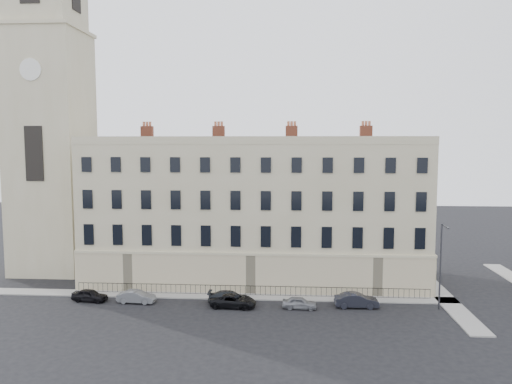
# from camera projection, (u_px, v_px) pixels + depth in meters

# --- Properties ---
(ground) EXTENTS (160.00, 160.00, 0.00)m
(ground) POSITION_uv_depth(u_px,v_px,m) (314.00, 316.00, 43.75)
(ground) COLOR black
(ground) RESTS_ON ground
(terrace) EXTENTS (36.22, 12.22, 17.00)m
(terrace) POSITION_uv_depth(u_px,v_px,m) (255.00, 212.00, 55.30)
(terrace) COLOR #B9AE89
(terrace) RESTS_ON ground
(church_tower) EXTENTS (8.00, 8.13, 44.00)m
(church_tower) POSITION_uv_depth(u_px,v_px,m) (50.00, 113.00, 57.85)
(church_tower) COLOR #B9AE89
(church_tower) RESTS_ON ground
(pavement_terrace) EXTENTS (48.00, 2.00, 0.12)m
(pavement_terrace) POSITION_uv_depth(u_px,v_px,m) (210.00, 296.00, 49.38)
(pavement_terrace) COLOR gray
(pavement_terrace) RESTS_ON ground
(pavement_east_return) EXTENTS (2.00, 24.00, 0.12)m
(pavement_east_return) POSITION_uv_depth(u_px,v_px,m) (438.00, 291.00, 50.81)
(pavement_east_return) COLOR gray
(pavement_east_return) RESTS_ON ground
(railings) EXTENTS (35.00, 0.04, 0.96)m
(railings) POSITION_uv_depth(u_px,v_px,m) (250.00, 291.00, 49.46)
(railings) COLOR black
(railings) RESTS_ON ground
(car_a) EXTENTS (3.60, 1.86, 1.17)m
(car_a) POSITION_uv_depth(u_px,v_px,m) (90.00, 295.00, 47.80)
(car_a) COLOR black
(car_a) RESTS_ON ground
(car_b) EXTENTS (3.67, 1.49, 1.18)m
(car_b) POSITION_uv_depth(u_px,v_px,m) (136.00, 297.00, 47.33)
(car_b) COLOR slate
(car_b) RESTS_ON ground
(car_c) EXTENTS (4.17, 1.70, 1.21)m
(car_c) POSITION_uv_depth(u_px,v_px,m) (230.00, 298.00, 47.01)
(car_c) COLOR black
(car_c) RESTS_ON ground
(car_d) EXTENTS (4.40, 2.23, 1.19)m
(car_d) POSITION_uv_depth(u_px,v_px,m) (233.00, 301.00, 46.08)
(car_d) COLOR black
(car_d) RESTS_ON ground
(car_e) EXTENTS (3.27, 1.47, 1.09)m
(car_e) POSITION_uv_depth(u_px,v_px,m) (300.00, 303.00, 45.68)
(car_e) COLOR gray
(car_e) RESTS_ON ground
(car_f) EXTENTS (4.09, 1.52, 1.33)m
(car_f) POSITION_uv_depth(u_px,v_px,m) (356.00, 300.00, 46.00)
(car_f) COLOR black
(car_f) RESTS_ON ground
(streetlamp) EXTENTS (0.27, 1.71, 7.91)m
(streetlamp) POSITION_uv_depth(u_px,v_px,m) (441.00, 262.00, 45.03)
(streetlamp) COLOR #323237
(streetlamp) RESTS_ON ground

